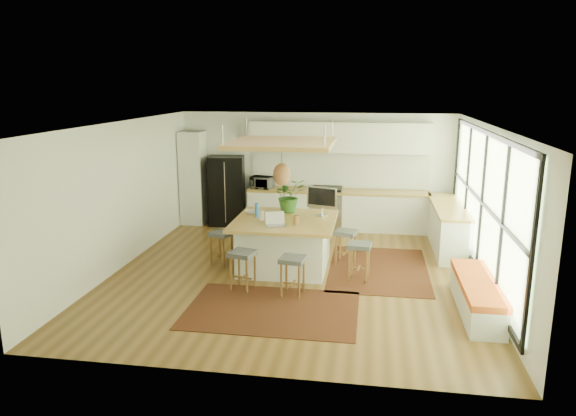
% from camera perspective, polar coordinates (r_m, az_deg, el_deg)
% --- Properties ---
extents(floor, '(7.00, 7.00, 0.00)m').
position_cam_1_polar(floor, '(9.73, 0.71, -7.03)').
color(floor, brown).
rests_on(floor, ground).
extents(ceiling, '(7.00, 7.00, 0.00)m').
position_cam_1_polar(ceiling, '(9.15, 0.76, 9.03)').
color(ceiling, white).
rests_on(ceiling, ground).
extents(wall_back, '(6.50, 0.00, 6.50)m').
position_cam_1_polar(wall_back, '(12.76, 3.00, 4.13)').
color(wall_back, white).
rests_on(wall_back, ground).
extents(wall_front, '(6.50, 0.00, 6.50)m').
position_cam_1_polar(wall_front, '(6.03, -4.08, -6.40)').
color(wall_front, white).
rests_on(wall_front, ground).
extents(wall_left, '(0.00, 7.00, 7.00)m').
position_cam_1_polar(wall_left, '(10.31, -17.44, 1.33)').
color(wall_left, white).
rests_on(wall_left, ground).
extents(wall_right, '(0.00, 7.00, 7.00)m').
position_cam_1_polar(wall_right, '(9.46, 20.62, 0.04)').
color(wall_right, white).
rests_on(wall_right, ground).
extents(window_wall, '(0.10, 6.20, 2.60)m').
position_cam_1_polar(window_wall, '(9.44, 20.47, 0.34)').
color(window_wall, black).
rests_on(window_wall, wall_right).
extents(pantry, '(0.55, 0.60, 2.25)m').
position_cam_1_polar(pantry, '(13.12, -10.10, 3.20)').
color(pantry, white).
rests_on(pantry, floor).
extents(back_counter_base, '(4.20, 0.60, 0.88)m').
position_cam_1_polar(back_counter_base, '(12.58, 5.29, -0.27)').
color(back_counter_base, white).
rests_on(back_counter_base, floor).
extents(back_counter_top, '(4.24, 0.64, 0.05)m').
position_cam_1_polar(back_counter_top, '(12.48, 5.33, 1.78)').
color(back_counter_top, '#A9843C').
rests_on(back_counter_top, back_counter_base).
extents(backsplash, '(4.20, 0.02, 0.80)m').
position_cam_1_polar(backsplash, '(12.69, 5.46, 4.04)').
color(backsplash, white).
rests_on(backsplash, wall_back).
extents(upper_cabinets, '(4.20, 0.34, 0.70)m').
position_cam_1_polar(upper_cabinets, '(12.43, 5.50, 7.56)').
color(upper_cabinets, white).
rests_on(upper_cabinets, wall_back).
extents(range, '(0.76, 0.62, 1.00)m').
position_cam_1_polar(range, '(12.58, 4.16, 0.03)').
color(range, '#A5A5AA').
rests_on(range, floor).
extents(right_counter_base, '(0.60, 2.50, 0.88)m').
position_cam_1_polar(right_counter_base, '(11.53, 16.78, -2.06)').
color(right_counter_base, white).
rests_on(right_counter_base, floor).
extents(right_counter_top, '(0.64, 2.54, 0.05)m').
position_cam_1_polar(right_counter_top, '(11.42, 16.93, 0.17)').
color(right_counter_top, '#A9843C').
rests_on(right_counter_top, right_counter_base).
extents(window_bench, '(0.52, 2.00, 0.50)m').
position_cam_1_polar(window_bench, '(8.59, 19.60, -8.88)').
color(window_bench, white).
rests_on(window_bench, floor).
extents(ceiling_panel, '(1.86, 1.86, 0.80)m').
position_cam_1_polar(ceiling_panel, '(9.66, -0.68, 5.38)').
color(ceiling_panel, '#A9843C').
rests_on(ceiling_panel, ceiling).
extents(rug_near, '(2.60, 1.80, 0.01)m').
position_cam_1_polar(rug_near, '(8.25, -1.72, -10.85)').
color(rug_near, black).
rests_on(rug_near, floor).
extents(rug_right, '(1.80, 2.60, 0.01)m').
position_cam_1_polar(rug_right, '(10.08, 9.67, -6.47)').
color(rug_right, black).
rests_on(rug_right, floor).
extents(fridge, '(0.91, 0.76, 1.67)m').
position_cam_1_polar(fridge, '(12.92, -6.59, 2.25)').
color(fridge, black).
rests_on(fridge, floor).
extents(island, '(1.85, 1.85, 0.93)m').
position_cam_1_polar(island, '(9.90, -0.33, -3.83)').
color(island, '#A9843C').
rests_on(island, floor).
extents(stool_near_left, '(0.48, 0.48, 0.67)m').
position_cam_1_polar(stool_near_left, '(8.93, -4.88, -6.56)').
color(stool_near_left, '#43474B').
rests_on(stool_near_left, floor).
extents(stool_near_right, '(0.43, 0.43, 0.65)m').
position_cam_1_polar(stool_near_right, '(8.65, 0.50, -7.17)').
color(stool_near_right, '#43474B').
rests_on(stool_near_right, floor).
extents(stool_right_front, '(0.43, 0.43, 0.67)m').
position_cam_1_polar(stool_right_front, '(9.40, 7.63, -5.59)').
color(stool_right_front, '#43474B').
rests_on(stool_right_front, floor).
extents(stool_right_back, '(0.46, 0.46, 0.64)m').
position_cam_1_polar(stool_right_back, '(10.22, 6.20, -3.99)').
color(stool_right_back, '#43474B').
rests_on(stool_right_back, floor).
extents(stool_left_side, '(0.48, 0.48, 0.64)m').
position_cam_1_polar(stool_left_side, '(10.18, -7.14, -4.09)').
color(stool_left_side, '#43474B').
rests_on(stool_left_side, floor).
extents(laptop, '(0.45, 0.46, 0.25)m').
position_cam_1_polar(laptop, '(9.28, -1.29, -1.24)').
color(laptop, '#A5A5AA').
rests_on(laptop, island).
extents(monitor, '(0.64, 0.40, 0.56)m').
position_cam_1_polar(monitor, '(10.00, 3.64, 0.62)').
color(monitor, '#A5A5AA').
rests_on(monitor, island).
extents(microwave, '(0.56, 0.38, 0.35)m').
position_cam_1_polar(microwave, '(12.67, -2.81, 2.91)').
color(microwave, '#A5A5AA').
rests_on(microwave, back_counter_top).
extents(island_plant, '(0.86, 0.87, 0.51)m').
position_cam_1_polar(island_plant, '(10.29, 0.12, 0.97)').
color(island_plant, '#1E4C19').
rests_on(island_plant, island).
extents(island_bowl, '(0.28, 0.28, 0.06)m').
position_cam_1_polar(island_bowl, '(10.22, -4.01, -0.44)').
color(island_bowl, silver).
rests_on(island_bowl, island).
extents(island_bottle_0, '(0.07, 0.07, 0.19)m').
position_cam_1_polar(island_bottle_0, '(9.94, -3.37, -0.43)').
color(island_bottle_0, '#3172C4').
rests_on(island_bottle_0, island).
extents(island_bottle_1, '(0.07, 0.07, 0.19)m').
position_cam_1_polar(island_bottle_1, '(9.67, -2.82, -0.81)').
color(island_bottle_1, silver).
rests_on(island_bottle_1, island).
extents(island_bottle_2, '(0.07, 0.07, 0.19)m').
position_cam_1_polar(island_bottle_2, '(9.42, 0.87, -1.18)').
color(island_bottle_2, '#9C6534').
rests_on(island_bottle_2, island).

